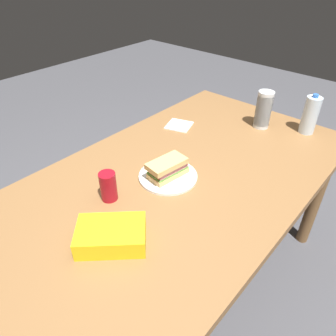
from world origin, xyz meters
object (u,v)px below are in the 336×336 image
Objects in this scene: plastic_cup_stack at (263,110)px; chip_bag at (111,235)px; sandwich at (168,168)px; paper_plate at (168,176)px; soda_can_red at (108,186)px; water_bottle_tall at (310,115)px; dining_table at (171,196)px.

chip_bag is at bearing 1.17° from plastic_cup_stack.
sandwich is at bearing -6.22° from plastic_cup_stack.
soda_can_red is (0.26, -0.08, 0.06)m from paper_plate.
paper_plate is at bearing -20.03° from water_bottle_tall.
water_bottle_tall is 0.24m from plastic_cup_stack.
dining_table is 0.09m from paper_plate.
plastic_cup_stack is at bearing 175.97° from dining_table.
water_bottle_tall is at bearing 36.81° from chip_bag.
water_bottle_tall reaches higher than chip_bag.
sandwich is 0.41m from chip_bag.
paper_plate is 2.09× the size of soda_can_red.
plastic_cup_stack is (-0.95, 0.16, 0.04)m from soda_can_red.
paper_plate is 0.41m from chip_bag.
sandwich is at bearing 59.70° from chip_bag.
chip_bag is 1.21m from water_bottle_tall.
dining_table is 9.64× the size of sandwich.
soda_can_red is 0.57× the size of water_bottle_tall.
plastic_cup_stack is (-0.70, 0.05, 0.18)m from dining_table.
soda_can_red is (0.25, -0.08, 0.01)m from sandwich.
sandwich is 0.27m from soda_can_red.
dining_table is 0.87m from water_bottle_tall.
water_bottle_tall is (-0.80, 0.29, 0.05)m from sandwich.
water_bottle_tall is at bearing 160.14° from sandwich.
soda_can_red is at bearing -18.52° from sandwich.
paper_plate is at bearing -6.37° from plastic_cup_stack.
plastic_cup_stack is at bearing 173.78° from sandwich.
chip_bag is at bearing 51.73° from soda_can_red.
dining_table is at bearing -4.03° from plastic_cup_stack.
dining_table is 0.30m from soda_can_red.
dining_table is 7.32× the size of paper_plate.
water_bottle_tall reaches higher than plastic_cup_stack.
paper_plate is (-0.01, -0.03, 0.09)m from dining_table.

